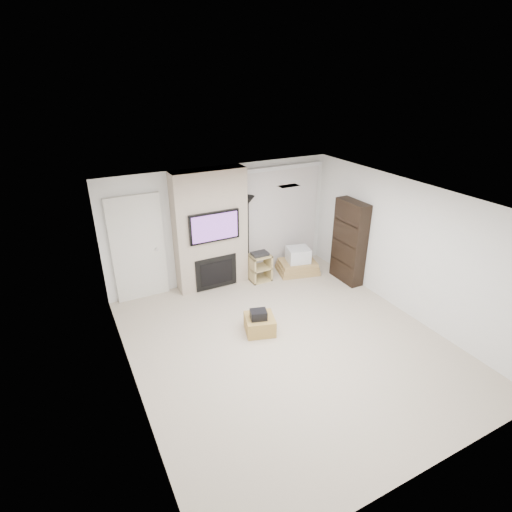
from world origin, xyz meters
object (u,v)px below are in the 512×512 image
floor_lamp (248,214)px  bookshelf (349,242)px  av_stand (260,266)px  box_stack (298,263)px  ottoman (260,324)px

floor_lamp → bookshelf: floor_lamp is taller
av_stand → box_stack: 0.96m
floor_lamp → ottoman: bearing=-110.9°
av_stand → ottoman: bearing=-117.8°
box_stack → bookshelf: 1.29m
ottoman → av_stand: bearing=62.2°
ottoman → floor_lamp: size_ratio=0.27×
ottoman → bookshelf: bookshelf is taller
floor_lamp → bookshelf: 2.23m
floor_lamp → av_stand: bearing=-58.3°
box_stack → floor_lamp: bearing=164.4°
bookshelf → box_stack: bearing=133.5°
av_stand → box_stack: av_stand is taller
ottoman → bookshelf: bearing=18.1°
floor_lamp → av_stand: floor_lamp is taller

